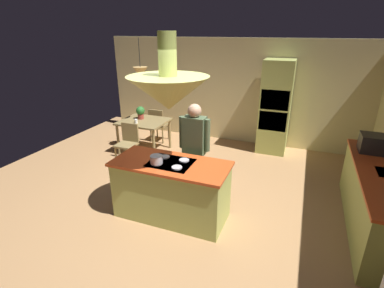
% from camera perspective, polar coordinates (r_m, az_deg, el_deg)
% --- Properties ---
extents(ground, '(8.16, 8.16, 0.00)m').
position_cam_1_polar(ground, '(4.85, -2.91, -12.53)').
color(ground, '#AD7F51').
extents(wall_back, '(6.80, 0.10, 2.55)m').
position_cam_1_polar(wall_back, '(7.43, 8.10, 10.25)').
color(wall_back, beige).
rests_on(wall_back, ground).
extents(kitchen_island, '(1.74, 0.79, 0.93)m').
position_cam_1_polar(kitchen_island, '(4.45, -4.09, -8.95)').
color(kitchen_island, '#A8B259').
rests_on(kitchen_island, ground).
extents(counter_run_right, '(0.73, 2.53, 0.91)m').
position_cam_1_polar(counter_run_right, '(4.94, 32.58, -9.35)').
color(counter_run_right, '#A8B259').
rests_on(counter_run_right, ground).
extents(oven_tower, '(0.66, 0.62, 2.13)m').
position_cam_1_polar(oven_tower, '(6.91, 16.11, 6.94)').
color(oven_tower, '#A8B259').
rests_on(oven_tower, ground).
extents(dining_table, '(1.05, 0.92, 0.76)m').
position_cam_1_polar(dining_table, '(6.82, -9.49, 3.77)').
color(dining_table, olive).
rests_on(dining_table, ground).
extents(person_at_island, '(0.53, 0.22, 1.65)m').
position_cam_1_polar(person_at_island, '(4.74, 0.46, -0.37)').
color(person_at_island, tan).
rests_on(person_at_island, ground).
extents(range_hood, '(1.10, 1.10, 1.00)m').
position_cam_1_polar(range_hood, '(3.91, -4.69, 10.39)').
color(range_hood, '#A8B259').
extents(pendant_light_over_table, '(0.32, 0.32, 0.82)m').
position_cam_1_polar(pendant_light_over_table, '(6.55, -10.15, 13.81)').
color(pendant_light_over_table, '#E0B266').
extents(chair_facing_island, '(0.40, 0.40, 0.87)m').
position_cam_1_polar(chair_facing_island, '(6.33, -12.52, 0.62)').
color(chair_facing_island, olive).
rests_on(chair_facing_island, ground).
extents(chair_by_back_wall, '(0.40, 0.40, 0.87)m').
position_cam_1_polar(chair_by_back_wall, '(7.43, -6.75, 4.16)').
color(chair_by_back_wall, olive).
rests_on(chair_by_back_wall, ground).
extents(potted_plant_on_table, '(0.20, 0.20, 0.30)m').
position_cam_1_polar(potted_plant_on_table, '(6.89, -10.16, 6.25)').
color(potted_plant_on_table, '#99382D').
rests_on(potted_plant_on_table, dining_table).
extents(cup_on_table, '(0.07, 0.07, 0.09)m').
position_cam_1_polar(cup_on_table, '(6.62, -11.00, 4.44)').
color(cup_on_table, white).
rests_on(cup_on_table, dining_table).
extents(microwave_on_counter, '(0.46, 0.36, 0.28)m').
position_cam_1_polar(microwave_on_counter, '(5.38, 32.58, 0.03)').
color(microwave_on_counter, '#232326').
rests_on(microwave_on_counter, counter_run_right).
extents(cooking_pot_on_cooktop, '(0.18, 0.18, 0.12)m').
position_cam_1_polar(cooking_pot_on_cooktop, '(4.17, -7.04, -3.04)').
color(cooking_pot_on_cooktop, '#B2B2B7').
rests_on(cooking_pot_on_cooktop, kitchen_island).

